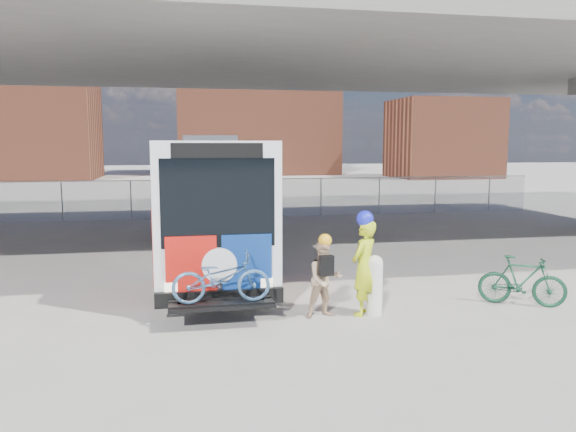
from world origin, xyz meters
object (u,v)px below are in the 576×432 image
object	(u,v)px
cyclist_hivis	(364,265)
cyclist_tan	(325,278)
bus	(205,190)
bike_parked	(522,281)
bollard	(375,283)

from	to	relation	value
cyclist_hivis	cyclist_tan	world-z (taller)	cyclist_hivis
bus	cyclist_tan	world-z (taller)	bus
bus	bike_parked	size ratio (longest dim) A/B	7.13
bollard	cyclist_hivis	size ratio (longest dim) A/B	0.57
cyclist_hivis	bike_parked	xyz separation A→B (m)	(3.59, -0.00, -0.50)
bollard	bike_parked	xyz separation A→B (m)	(3.37, 0.04, -0.12)
cyclist_hivis	cyclist_tan	bearing A→B (deg)	-43.19
bollard	cyclist_tan	xyz separation A→B (m)	(-1.05, 0.03, 0.14)
bus	bike_parked	distance (m)	9.20
bus	bollard	bearing A→B (deg)	-63.70
bus	bollard	size ratio (longest dim) A/B	10.40
cyclist_tan	bus	bearing A→B (deg)	99.69
bus	bike_parked	world-z (taller)	bus
bus	cyclist_hivis	world-z (taller)	bus
bollard	cyclist_tan	size ratio (longest dim) A/B	0.72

